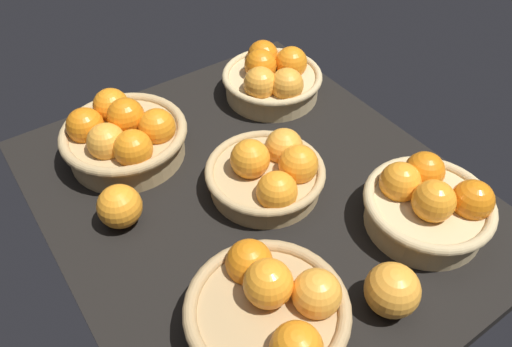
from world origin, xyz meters
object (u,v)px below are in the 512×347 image
(basket_near_right, at_px, (271,310))
(loose_orange_back_gap, at_px, (392,290))
(basket_far_left, at_px, (272,78))
(basket_center, at_px, (269,172))
(loose_orange_front_gap, at_px, (120,206))
(basket_near_left, at_px, (124,136))
(basket_far_right, at_px, (428,204))

(basket_near_right, bearing_deg, loose_orange_back_gap, 66.64)
(basket_far_left, bearing_deg, basket_near_right, -36.32)
(basket_center, bearing_deg, loose_orange_front_gap, -107.28)
(basket_center, relative_size, loose_orange_back_gap, 2.66)
(basket_center, relative_size, basket_near_right, 0.94)
(basket_center, xyz_separation_m, basket_near_left, (-0.23, -0.18, 0.01))
(basket_center, xyz_separation_m, loose_orange_back_gap, (0.30, 0.00, 0.00))
(basket_far_left, distance_m, loose_orange_front_gap, 0.46)
(basket_far_left, distance_m, basket_far_right, 0.46)
(loose_orange_back_gap, bearing_deg, basket_near_left, -161.35)
(basket_center, distance_m, loose_orange_back_gap, 0.30)
(basket_center, distance_m, basket_near_left, 0.30)
(basket_center, xyz_separation_m, loose_orange_front_gap, (-0.08, -0.26, -0.00))
(basket_near_left, bearing_deg, basket_center, 37.34)
(basket_far_right, height_order, basket_near_left, basket_near_left)
(basket_near_left, bearing_deg, basket_near_right, 1.71)
(loose_orange_front_gap, bearing_deg, loose_orange_back_gap, 34.13)
(basket_near_right, bearing_deg, basket_far_left, 143.68)
(basket_far_right, xyz_separation_m, loose_orange_front_gap, (-0.30, -0.43, -0.01))
(loose_orange_back_gap, bearing_deg, loose_orange_front_gap, -145.87)
(basket_near_left, bearing_deg, loose_orange_back_gap, 18.65)
(basket_near_right, bearing_deg, basket_near_left, -178.29)
(loose_orange_front_gap, bearing_deg, basket_near_right, 16.55)
(basket_near_right, relative_size, loose_orange_front_gap, 3.05)
(basket_near_left, distance_m, loose_orange_back_gap, 0.57)
(basket_near_left, bearing_deg, loose_orange_front_gap, -27.06)
(basket_far_left, distance_m, basket_center, 0.30)
(basket_near_right, xyz_separation_m, basket_far_right, (-0.01, 0.34, 0.00))
(basket_far_left, relative_size, loose_orange_back_gap, 2.71)
(basket_far_left, xyz_separation_m, basket_far_right, (0.46, -0.01, 0.00))
(basket_center, height_order, basket_far_right, basket_far_right)
(basket_far_left, xyz_separation_m, loose_orange_front_gap, (0.16, -0.44, -0.01))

